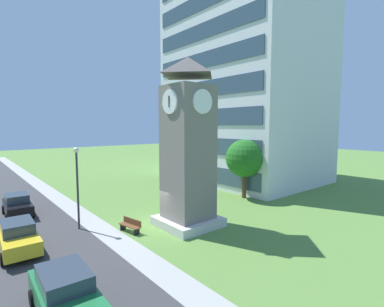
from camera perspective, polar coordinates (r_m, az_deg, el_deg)
ground_plane at (r=20.88m, az=-8.03°, el=-14.17°), size 160.00×160.00×0.00m
street_asphalt at (r=18.42m, az=-29.03°, el=-17.58°), size 120.00×7.20×0.01m
kerb_strip at (r=19.59m, az=-15.79°, el=-15.68°), size 120.00×1.60×0.01m
office_building at (r=38.37m, az=10.67°, el=14.10°), size 17.74×14.46×25.60m
clock_tower at (r=19.64m, az=-0.81°, el=0.35°), size 3.89×3.89×11.64m
park_bench at (r=19.86m, az=-12.26°, el=-13.89°), size 1.86×0.81×0.88m
street_lamp at (r=20.72m, az=-22.03°, el=-4.66°), size 0.36×0.36×5.61m
tree_streetside at (r=28.05m, az=10.50°, el=-0.98°), size 3.68×3.68×5.75m
parked_car_black at (r=26.48m, az=-31.62°, el=-8.76°), size 4.29×2.01×1.69m
parked_car_yellow at (r=19.24m, az=-31.51°, el=-13.98°), size 4.49×2.05×1.69m
parked_car_green at (r=12.59m, az=-24.01°, el=-24.24°), size 4.67×2.13×1.69m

